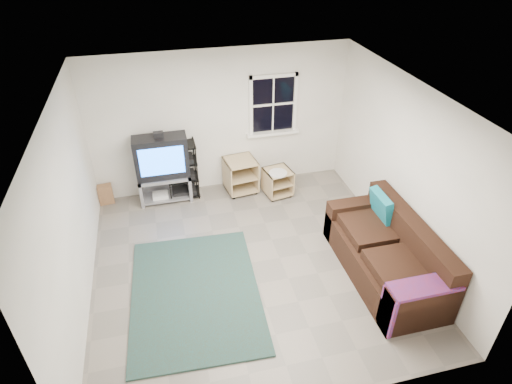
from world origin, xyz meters
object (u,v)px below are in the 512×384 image
object	(u,v)px
tv_unit	(162,164)
av_rack	(182,173)
side_table_left	(240,173)
side_table_right	(277,180)
sofa	(387,255)

from	to	relation	value
tv_unit	av_rack	world-z (taller)	tv_unit
av_rack	side_table_left	distance (m)	1.06
side_table_left	side_table_right	size ratio (longest dim) A/B	1.21
tv_unit	side_table_right	world-z (taller)	tv_unit
side_table_left	tv_unit	bearing A→B (deg)	179.61
tv_unit	side_table_right	bearing A→B (deg)	-9.18
tv_unit	sofa	bearing A→B (deg)	-42.75
side_table_right	sofa	bearing A→B (deg)	-68.66
tv_unit	sofa	xyz separation A→B (m)	(2.95, -2.72, -0.39)
tv_unit	av_rack	bearing A→B (deg)	5.83
side_table_right	side_table_left	bearing A→B (deg)	153.47
side_table_left	av_rack	bearing A→B (deg)	177.65
side_table_left	side_table_right	world-z (taller)	side_table_left
tv_unit	av_rack	distance (m)	0.42
tv_unit	side_table_left	size ratio (longest dim) A/B	2.07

